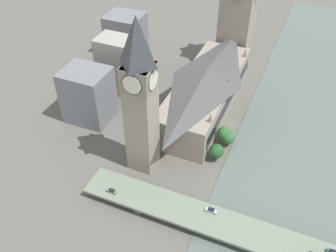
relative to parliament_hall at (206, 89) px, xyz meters
The scene contains 15 objects.
ground_plane 22.00m from the parliament_hall, 153.84° to the left, with size 600.00×600.00×0.00m, color #605E56.
river_water 57.54m from the parliament_hall, behind, with size 66.72×360.00×0.30m, color slate.
parliament_hall is the anchor object (origin of this frame).
clock_tower 59.00m from the parliament_hall, 76.62° to the left, with size 12.59×12.59×72.73m.
victoria_tower 57.21m from the parliament_hall, 89.94° to the right, with size 18.88×18.88×58.27m.
road_bridge 91.74m from the parliament_hall, 127.55° to the left, with size 165.44×14.31×4.34m.
car_northbound_mid 77.45m from the parliament_hall, 78.46° to the left, with size 4.55×1.76×1.39m.
car_northbound_tail 99.89m from the parliament_hall, 135.92° to the left, with size 4.05×1.76×1.51m.
car_southbound_lead 73.72m from the parliament_hall, 110.53° to the left, with size 4.74×1.89×1.34m.
city_block_west 78.54m from the parliament_hall, 29.15° to the right, with size 23.01×20.53×26.64m.
city_block_center 61.95m from the parliament_hall, 30.45° to the left, with size 22.79×19.67×28.56m.
city_block_east 50.35m from the parliament_hall, ahead, with size 24.63×15.13×32.71m.
tree_embankment_near 30.03m from the parliament_hall, 126.57° to the left, with size 6.94×6.94×9.49m.
tree_embankment_mid 40.82m from the parliament_hall, 116.04° to the left, with size 6.80×6.80×8.93m.
tree_embankment_far 32.10m from the parliament_hall, 128.95° to the left, with size 6.81×6.81×8.48m.
Camera 1 is at (-29.59, 151.54, 126.18)m, focal length 40.00 mm.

